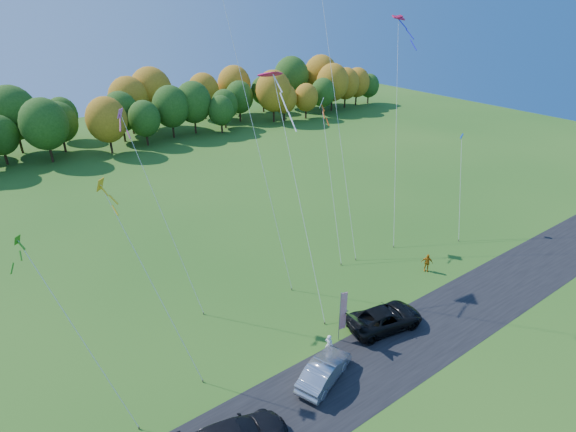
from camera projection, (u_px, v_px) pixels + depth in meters
ground at (336, 330)px, 32.99m from camera, size 160.00×160.00×0.00m
asphalt_strip at (375, 363)px, 30.07m from camera, size 90.00×6.00×0.01m
tree_line at (113, 148)px, 73.15m from camera, size 116.00×12.00×10.00m
black_suv at (385, 318)px, 33.02m from camera, size 6.17×3.69×1.61m
silver_sedan at (324, 370)px, 28.41m from camera, size 4.97×3.25×1.55m
person_tailgate_a at (329, 345)px, 30.37m from camera, size 0.57×0.72×1.71m
person_tailgate_b at (344, 310)px, 33.87m from camera, size 0.92×1.00×1.65m
person_east at (427, 263)px, 39.86m from camera, size 0.97×1.01×1.69m
feather_flag at (343, 311)px, 31.09m from camera, size 0.53×0.17×4.10m
kite_delta_blue at (243, 83)px, 33.61m from camera, size 3.43×10.91×32.60m
kite_parafoil_orange at (334, 92)px, 41.48m from camera, size 5.94×13.50×28.71m
kite_delta_red at (298, 191)px, 34.37m from camera, size 3.70×11.17×17.97m
kite_parafoil_rainbow at (396, 130)px, 44.30m from camera, size 8.15×8.78×20.78m
kite_diamond_yellow at (154, 287)px, 27.01m from camera, size 3.35×5.94×13.16m
kite_diamond_green at (79, 336)px, 24.69m from camera, size 3.37×6.80×10.87m
kite_diamond_white at (331, 182)px, 41.20m from camera, size 3.34×7.37×14.15m
kite_diamond_pink at (164, 217)px, 32.90m from camera, size 2.82×6.33×15.43m
kite_diamond_blue_low at (460, 188)px, 45.06m from camera, size 3.45×4.05×10.02m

